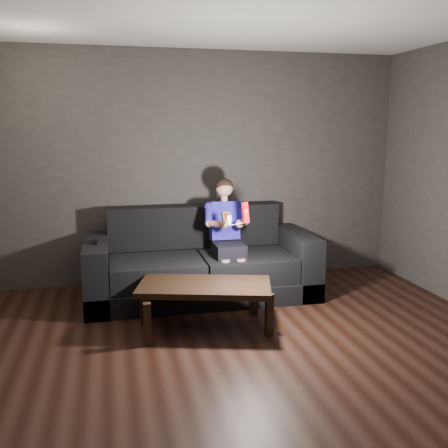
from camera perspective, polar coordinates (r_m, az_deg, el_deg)
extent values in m
plane|color=black|center=(3.92, 3.03, -16.76)|extent=(5.00, 5.00, 0.00)
cube|color=#373431|center=(5.93, -3.48, 6.41)|extent=(5.00, 0.04, 2.70)
cube|color=black|center=(5.51, -2.63, -7.16)|extent=(2.45, 1.06, 0.21)
cube|color=black|center=(5.28, -7.69, -5.43)|extent=(0.96, 0.74, 0.26)
cube|color=black|center=(5.45, 2.64, -4.82)|extent=(0.96, 0.74, 0.26)
cube|color=black|center=(5.75, -3.41, -0.22)|extent=(1.96, 0.24, 0.48)
cube|color=black|center=(5.37, -14.33, -5.45)|extent=(0.24, 1.06, 0.67)
cube|color=black|center=(5.74, 8.25, -4.17)|extent=(0.24, 1.06, 0.67)
cube|color=black|center=(5.32, 0.53, -2.95)|extent=(0.31, 0.39, 0.15)
cube|color=#1E1899|center=(5.46, 0.03, 0.42)|extent=(0.31, 0.22, 0.43)
cube|color=yellow|center=(5.37, 0.24, 0.90)|extent=(0.10, 0.10, 0.10)
cube|color=red|center=(5.36, 0.25, 0.90)|extent=(0.06, 0.06, 0.07)
cylinder|color=tan|center=(5.42, 0.03, 2.90)|extent=(0.07, 0.07, 0.06)
sphere|color=tan|center=(5.41, 0.03, 4.15)|extent=(0.19, 0.19, 0.19)
ellipsoid|color=black|center=(5.42, 0.00, 4.39)|extent=(0.20, 0.20, 0.17)
cylinder|color=#1E1899|center=(5.34, -1.82, 1.03)|extent=(0.08, 0.23, 0.20)
cylinder|color=#1E1899|center=(5.43, 2.17, 1.18)|extent=(0.08, 0.23, 0.20)
cylinder|color=tan|center=(5.20, -0.85, 0.23)|extent=(0.15, 0.25, 0.11)
cylinder|color=tan|center=(5.27, 2.14, 0.36)|extent=(0.15, 0.25, 0.11)
sphere|color=tan|center=(5.12, 0.01, -0.06)|extent=(0.09, 0.09, 0.09)
sphere|color=tan|center=(5.16, 1.81, 0.02)|extent=(0.09, 0.09, 0.09)
cylinder|color=tan|center=(5.17, 0.16, -6.00)|extent=(0.09, 0.09, 0.35)
cylinder|color=tan|center=(5.21, 1.95, -5.88)|extent=(0.09, 0.09, 0.35)
cube|color=red|center=(4.92, 2.47, 1.31)|extent=(0.07, 0.09, 0.21)
cube|color=maroon|center=(4.89, 2.55, 1.95)|extent=(0.03, 0.02, 0.03)
cylinder|color=silver|center=(4.90, 2.54, 1.11)|extent=(0.02, 0.01, 0.02)
ellipsoid|color=silver|center=(4.90, 0.57, 0.62)|extent=(0.06, 0.09, 0.14)
cylinder|color=black|center=(4.86, 0.66, 1.13)|extent=(0.02, 0.01, 0.02)
cube|color=black|center=(5.23, -14.53, -1.96)|extent=(0.04, 0.16, 0.03)
cube|color=black|center=(5.28, -14.52, -1.66)|extent=(0.02, 0.02, 0.00)
cube|color=black|center=(4.55, -2.23, -7.17)|extent=(1.30, 0.89, 0.05)
cube|color=black|center=(4.34, -8.75, -11.28)|extent=(0.06, 0.06, 0.38)
cube|color=black|center=(4.53, 5.20, -10.20)|extent=(0.06, 0.06, 0.38)
cube|color=black|center=(4.79, -9.18, -9.10)|extent=(0.06, 0.06, 0.38)
cube|color=black|center=(4.97, 3.46, -8.24)|extent=(0.06, 0.06, 0.38)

